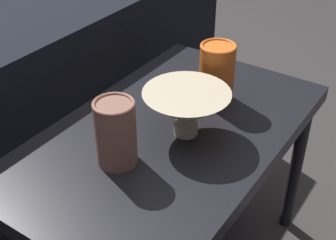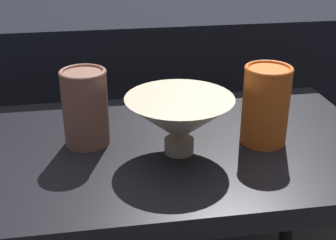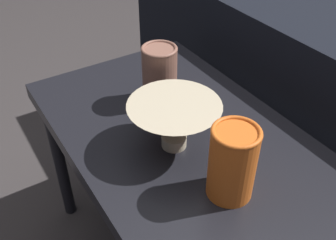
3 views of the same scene
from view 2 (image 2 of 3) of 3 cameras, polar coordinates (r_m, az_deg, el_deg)
The scene contains 5 objects.
table at distance 0.92m, azimuth 0.08°, elevation -5.82°, with size 0.80×0.48×0.50m.
couch_backdrop at distance 1.49m, azimuth -3.56°, elevation 1.16°, with size 1.61×0.50×0.65m.
bowl at distance 0.84m, azimuth 1.39°, elevation 0.06°, with size 0.20×0.20×0.11m.
vase_textured_left at distance 0.88m, azimuth -10.05°, elevation 1.61°, with size 0.09×0.09×0.15m.
vase_colorful_right at distance 0.89m, azimuth 11.82°, elevation 1.91°, with size 0.09×0.09×0.15m.
Camera 2 is at (-0.13, -0.78, 0.92)m, focal length 50.00 mm.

